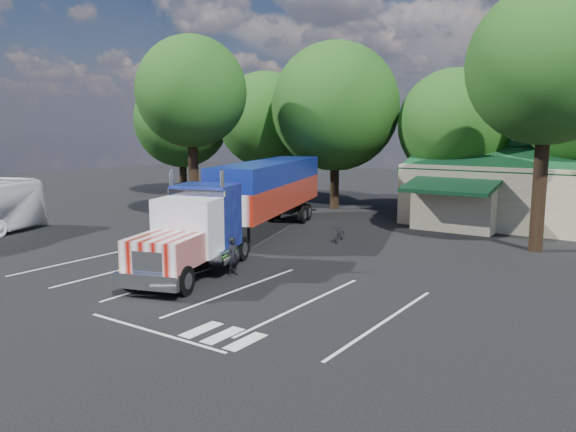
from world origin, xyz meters
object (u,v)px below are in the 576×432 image
Objects in this scene: semi_truck at (254,196)px; bicycle at (340,234)px; silver_sedan at (563,225)px; woman at (233,256)px.

semi_truck is 12.45× the size of bicycle.
bicycle is 13.62m from silver_sedan.
semi_truck is 5.34m from bicycle.
woman is at bearing -105.00° from bicycle.
semi_truck is 18.54m from silver_sedan.
bicycle is at bearing 10.84° from woman.
semi_truck reaches higher than silver_sedan.
woman reaches higher than bicycle.
semi_truck is 7.98m from woman.
silver_sedan is at bearing -17.72° from woman.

